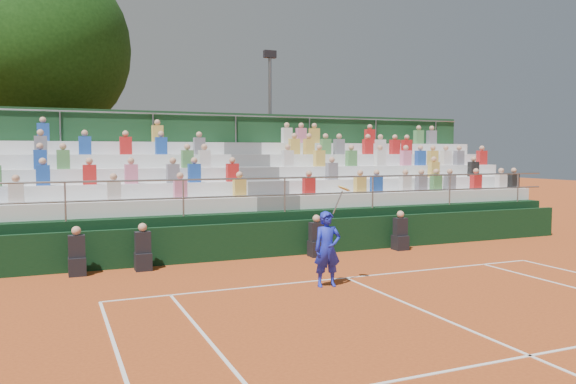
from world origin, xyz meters
name	(u,v)px	position (x,y,z in m)	size (l,w,h in m)	color
ground	(346,278)	(0.00, 0.00, 0.00)	(90.00, 90.00, 0.00)	#B24A1D
courtside_wall	(292,238)	(0.00, 3.20, 0.50)	(20.00, 0.15, 1.00)	black
line_officials	(246,244)	(-1.53, 2.75, 0.48)	(9.57, 0.40, 1.19)	black
grandstand	(254,208)	(0.01, 6.44, 1.07)	(20.00, 5.20, 4.40)	black
tennis_player	(327,249)	(-0.77, -0.55, 0.83)	(0.86, 0.48, 2.22)	#1A28C8
tree_east	(34,47)	(-6.79, 13.29, 7.11)	(7.45, 7.45, 10.85)	#341E13
floodlight_mast	(270,119)	(3.47, 13.94, 4.57)	(0.60, 0.25, 7.81)	gray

